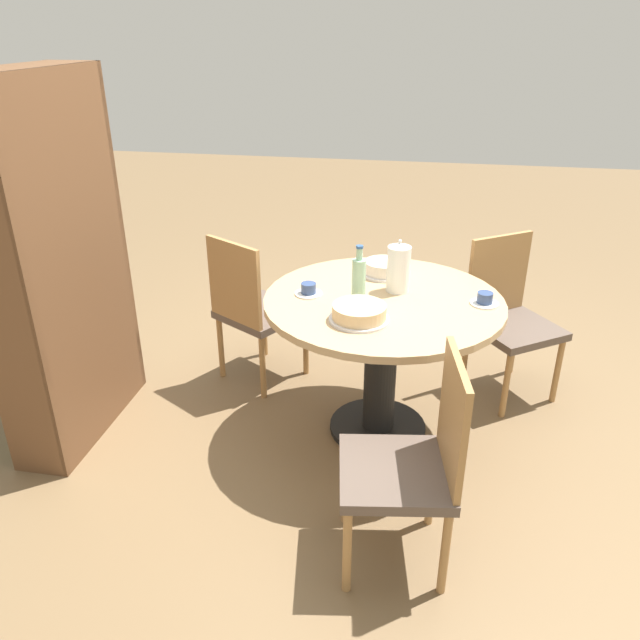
% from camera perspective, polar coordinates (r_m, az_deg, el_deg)
% --- Properties ---
extents(ground_plane, '(14.00, 14.00, 0.00)m').
position_cam_1_polar(ground_plane, '(3.38, 5.27, -9.87)').
color(ground_plane, brown).
extents(dining_table, '(1.16, 1.16, 0.76)m').
position_cam_1_polar(dining_table, '(3.08, 5.69, -1.16)').
color(dining_table, black).
rests_on(dining_table, ground_plane).
extents(chair_a, '(0.48, 0.48, 0.90)m').
position_cam_1_polar(chair_a, '(2.42, 8.52, -12.63)').
color(chair_a, '#A87A47').
rests_on(chair_a, ground_plane).
extents(chair_b, '(0.58, 0.58, 0.90)m').
position_cam_1_polar(chair_b, '(3.65, 16.89, 0.44)').
color(chair_b, '#A87A47').
rests_on(chair_b, ground_plane).
extents(chair_c, '(0.58, 0.58, 0.90)m').
position_cam_1_polar(chair_c, '(3.60, -6.11, 1.14)').
color(chair_c, '#A87A47').
rests_on(chair_c, ground_plane).
extents(bookshelf, '(0.88, 0.28, 1.79)m').
position_cam_1_polar(bookshelf, '(3.25, -22.46, 3.86)').
color(bookshelf, brown).
rests_on(bookshelf, ground_plane).
extents(coffee_pot, '(0.11, 0.11, 0.26)m').
position_cam_1_polar(coffee_pot, '(3.06, 7.20, 4.79)').
color(coffee_pot, white).
rests_on(coffee_pot, dining_table).
extents(water_bottle, '(0.07, 0.07, 0.27)m').
position_cam_1_polar(water_bottle, '(2.94, 3.57, 3.83)').
color(water_bottle, '#99C6A3').
rests_on(water_bottle, dining_table).
extents(cake_main, '(0.27, 0.27, 0.07)m').
position_cam_1_polar(cake_main, '(2.76, 3.61, 0.64)').
color(cake_main, silver).
rests_on(cake_main, dining_table).
extents(cake_second, '(0.23, 0.23, 0.08)m').
position_cam_1_polar(cake_second, '(3.28, 5.85, 4.71)').
color(cake_second, silver).
rests_on(cake_second, dining_table).
extents(cup_a, '(0.13, 0.13, 0.06)m').
position_cam_1_polar(cup_a, '(3.02, 14.83, 1.81)').
color(cup_a, silver).
rests_on(cup_a, dining_table).
extents(cup_b, '(0.13, 0.13, 0.06)m').
position_cam_1_polar(cup_b, '(3.03, -1.05, 2.76)').
color(cup_b, silver).
rests_on(cup_b, dining_table).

